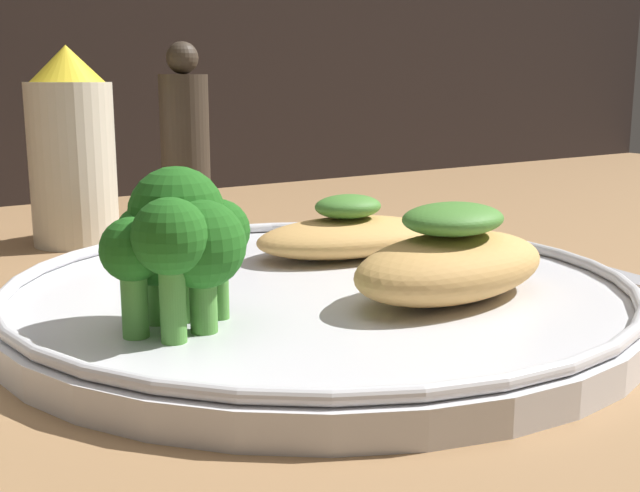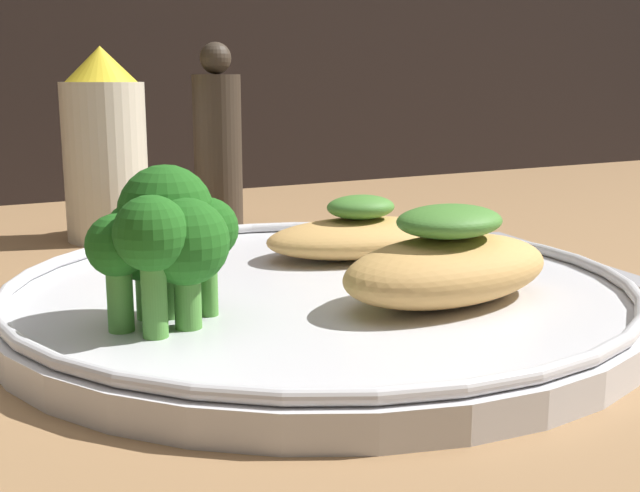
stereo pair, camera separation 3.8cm
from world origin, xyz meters
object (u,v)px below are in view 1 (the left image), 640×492
at_px(plate, 320,295).
at_px(pepper_grinder, 185,147).
at_px(sauce_bottle, 72,151).
at_px(broccoli_bunch, 177,238).

relative_size(plate, pepper_grinder, 2.18).
bearing_deg(sauce_bottle, plate, -80.53).
xyz_separation_m(sauce_bottle, pepper_grinder, (0.08, 0.00, -0.00)).
height_order(plate, pepper_grinder, pepper_grinder).
distance_m(sauce_bottle, pepper_grinder, 0.08).
relative_size(plate, broccoli_bunch, 4.71).
xyz_separation_m(plate, sauce_bottle, (-0.04, 0.24, 0.05)).
relative_size(plate, sauce_bottle, 2.25).
xyz_separation_m(plate, broccoli_bunch, (-0.08, -0.02, 0.04)).
bearing_deg(broccoli_bunch, plate, 14.11).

